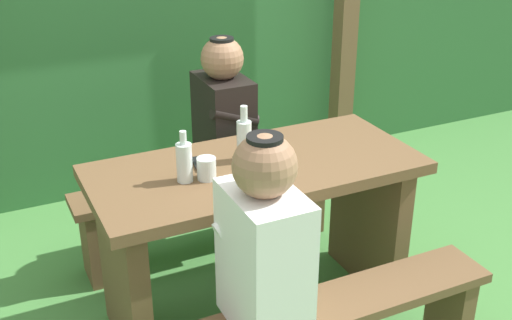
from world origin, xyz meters
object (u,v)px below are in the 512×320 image
at_px(bottle_right, 244,139).
at_px(cell_phone, 202,164).
at_px(picnic_table, 256,215).
at_px(drinking_glass, 207,168).
at_px(person_white_shirt, 264,243).
at_px(bench_far, 208,198).
at_px(bottle_left, 184,161).
at_px(person_black_coat, 224,114).

bearing_deg(bottle_right, cell_phone, 168.62).
bearing_deg(picnic_table, drinking_glass, -170.31).
xyz_separation_m(person_white_shirt, cell_phone, (0.04, 0.67, -0.00)).
bearing_deg(bench_far, bottle_left, -117.99).
height_order(drinking_glass, cell_phone, drinking_glass).
distance_m(drinking_glass, bottle_right, 0.23).
xyz_separation_m(picnic_table, bench_far, (0.00, 0.59, -0.20)).
xyz_separation_m(bottle_left, cell_phone, (0.11, 0.11, -0.08)).
xyz_separation_m(person_black_coat, cell_phone, (-0.31, -0.49, -0.00)).
bearing_deg(cell_phone, bottle_left, -127.98).
xyz_separation_m(picnic_table, bottle_right, (-0.03, 0.05, 0.34)).
bearing_deg(cell_phone, drinking_glass, -94.84).
distance_m(person_white_shirt, bottle_right, 0.68).
height_order(picnic_table, bottle_left, bottle_left).
bearing_deg(cell_phone, bench_far, 74.97).
relative_size(picnic_table, person_black_coat, 1.95).
bearing_deg(bottle_left, bottle_right, 14.37).
relative_size(picnic_table, person_white_shirt, 1.95).
xyz_separation_m(bottle_left, bottle_right, (0.29, 0.08, 0.01)).
bearing_deg(drinking_glass, bottle_left, 167.00).
height_order(bench_far, person_white_shirt, person_white_shirt).
relative_size(bench_far, bottle_left, 6.56).
relative_size(drinking_glass, bottle_right, 0.37).
bearing_deg(person_black_coat, picnic_table, -99.61).
height_order(bench_far, drinking_glass, drinking_glass).
distance_m(bench_far, bottle_right, 0.76).
bearing_deg(person_white_shirt, cell_phone, 86.52).
xyz_separation_m(person_black_coat, bottle_right, (-0.13, -0.53, 0.09)).
bearing_deg(picnic_table, cell_phone, 156.65).
bearing_deg(person_white_shirt, drinking_glass, 88.76).
bearing_deg(bottle_left, person_white_shirt, -82.58).
relative_size(person_white_shirt, person_black_coat, 1.00).
xyz_separation_m(bench_far, person_black_coat, (0.10, -0.00, 0.46)).
bearing_deg(bottle_left, picnic_table, 3.73).
xyz_separation_m(picnic_table, cell_phone, (-0.21, 0.09, 0.25)).
distance_m(person_white_shirt, bottle_left, 0.57).
distance_m(person_white_shirt, cell_phone, 0.67).
bearing_deg(bottle_right, bottle_left, -165.63).
bearing_deg(drinking_glass, person_black_coat, 61.64).
height_order(bottle_right, cell_phone, bottle_right).
bearing_deg(drinking_glass, bottle_right, 24.44).
height_order(person_white_shirt, cell_phone, person_white_shirt).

